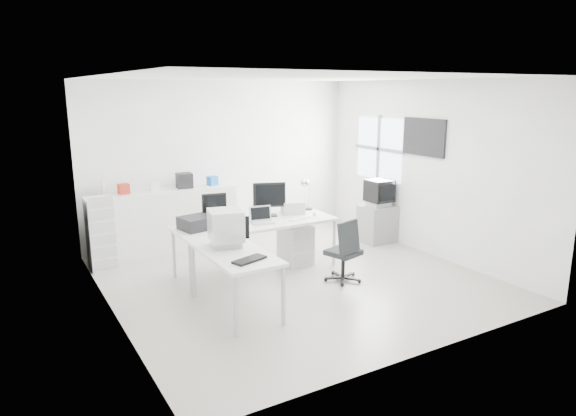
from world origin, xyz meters
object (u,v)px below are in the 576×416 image
lcd_monitor_small (214,208)px  crt_monitor (226,227)px  inkjet_printer (199,222)px  filing_cabinet (101,233)px  side_desk (235,281)px  lcd_monitor_large (269,199)px  drawer_pedestal (296,244)px  crt_tv (379,193)px  main_desk (257,247)px  office_chair (343,249)px  laser_printer (293,207)px  laptop (263,217)px  tv_cabinet (378,224)px  sideboard (175,219)px

lcd_monitor_small → crt_monitor: bearing=-94.7°
inkjet_printer → filing_cabinet: filing_cabinet is taller
side_desk → lcd_monitor_large: bearing=48.4°
lcd_monitor_small → filing_cabinet: lcd_monitor_small is taller
drawer_pedestal → filing_cabinet: bearing=154.6°
drawer_pedestal → lcd_monitor_large: bearing=150.3°
drawer_pedestal → crt_tv: size_ratio=1.20×
crt_tv → main_desk: bearing=-173.7°
side_desk → lcd_monitor_large: 1.91m
main_desk → crt_monitor: bearing=-135.0°
office_chair → main_desk: bearing=116.0°
office_chair → inkjet_printer: bearing=132.1°
laser_printer → main_desk: bearing=-146.2°
laptop → crt_tv: crt_tv is taller
main_desk → filing_cabinet: (-1.96, 1.31, 0.17)m
tv_cabinet → sideboard: (-3.24, 1.40, 0.19)m
inkjet_printer → crt_tv: crt_tv is taller
crt_tv → sideboard: (-3.24, 1.40, -0.36)m
inkjet_printer → crt_monitor: size_ratio=1.03×
laptop → tv_cabinet: 2.58m
lcd_monitor_large → main_desk: bearing=-125.6°
laser_printer → sideboard: (-1.44, 1.46, -0.33)m
drawer_pedestal → crt_monitor: bearing=-149.9°
lcd_monitor_small → filing_cabinet: 1.81m
laser_printer → tv_cabinet: laser_printer is taller
laptop → office_chair: 1.25m
laser_printer → crt_monitor: (-1.60, -1.07, 0.14)m
tv_cabinet → filing_cabinet: bearing=167.1°
main_desk → crt_monitor: (-0.85, -0.85, 0.62)m
side_desk → inkjet_printer: bearing=90.0°
laptop → sideboard: sideboard is taller
laptop → laser_printer: 0.77m
lcd_monitor_small → lcd_monitor_large: size_ratio=0.86×
tv_cabinet → filing_cabinet: 4.62m
side_desk → lcd_monitor_small: 1.51m
office_chair → lcd_monitor_large: bearing=97.1°
inkjet_printer → lcd_monitor_small: 0.36m
lcd_monitor_small → lcd_monitor_large: bearing=10.5°
filing_cabinet → side_desk: bearing=-65.4°
filing_cabinet → laser_printer: bearing=-21.9°
side_desk → drawer_pedestal: 1.93m
inkjet_printer → lcd_monitor_large: (1.20, 0.15, 0.17)m
main_desk → lcd_monitor_large: bearing=35.5°
main_desk → sideboard: size_ratio=1.16×
drawer_pedestal → laptop: 0.86m
lcd_monitor_large → tv_cabinet: (2.19, 0.03, -0.68)m
filing_cabinet → crt_monitor: bearing=-62.9°
laser_printer → tv_cabinet: size_ratio=0.52×
crt_monitor → sideboard: bearing=99.0°
lcd_monitor_small → office_chair: lcd_monitor_small is taller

